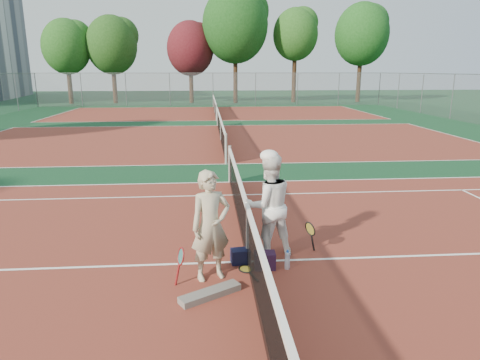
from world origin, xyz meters
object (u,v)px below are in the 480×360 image
Objects in this scene: racket_black_held at (310,237)px; water_bottle at (287,261)px; racket_spare at (246,269)px; net_main at (248,234)px; player_b at (268,205)px; sports_bag_navy at (240,256)px; sports_bag_purple at (265,260)px; player_a at (211,226)px; racket_red at (181,266)px.

water_bottle is at bearing 19.08° from racket_black_held.
racket_spare is 2.00× the size of water_bottle.
water_bottle is (0.64, -0.33, -0.36)m from net_main.
net_main is at bearing -29.80° from racket_spare.
player_b reaches higher than sports_bag_navy.
racket_spare is 1.70× the size of sports_bag_purple.
racket_spare is at bearing 0.63° from player_a.
player_b is 1.01m from sports_bag_navy.
player_a reaches higher than water_bottle.
water_bottle reaches higher than racket_spare.
player_b is 6.20× the size of water_bottle.
water_bottle is at bearing 98.81° from player_b.
net_main is 1.32m from racket_red.
racket_red is 1.44m from sports_bag_purple.
player_a is at bearing -135.48° from sports_bag_navy.
player_b reaches higher than racket_black_held.
sports_bag_purple is at bearing 1.59° from racket_black_held.
water_bottle is at bearing -110.68° from racket_spare.
sports_bag_navy is 0.46m from sports_bag_purple.
player_b is 3.10× the size of racket_spare.
net_main is 0.53m from sports_bag_purple.
racket_red is (-1.49, -0.99, -0.63)m from player_b.
sports_bag_purple is at bearing -4.20° from player_a.
racket_black_held is 0.84m from water_bottle.
racket_spare is at bearing -1.41° from racket_red.
sports_bag_navy is 1.08× the size of water_bottle.
net_main is 6.21× the size of player_a.
player_a is at bearing -139.76° from net_main.
player_a is 1.07m from racket_spare.
racket_red is 1.97× the size of water_bottle.
water_bottle is (1.74, 0.37, -0.15)m from racket_red.
sports_bag_purple is (0.39, -0.23, 0.02)m from sports_bag_navy.
player_b reaches higher than sports_bag_purple.
net_main reaches higher than sports_bag_navy.
racket_red is at bearing 20.72° from player_b.
water_bottle is (0.76, -0.29, 0.02)m from sports_bag_navy.
net_main is 0.91m from player_a.
net_main is 0.65m from player_b.
racket_spare is at bearing -4.30° from racket_black_held.
sports_bag_purple is (0.32, 0.04, 0.13)m from racket_spare.
player_b reaches higher than net_main.
sports_bag_purple is (0.90, 0.26, -0.74)m from player_a.
net_main is 0.59m from racket_spare.
net_main is 18.30× the size of racket_spare.
player_a is 1.48m from water_bottle.
net_main is 18.76× the size of racket_black_held.
racket_spare is (-0.06, -0.31, -0.49)m from net_main.
player_b is at bearing 111.62° from water_bottle.
net_main reaches higher than racket_red.
water_bottle reaches higher than sports_bag_purple.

